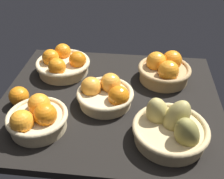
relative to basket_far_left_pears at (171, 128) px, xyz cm
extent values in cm
cube|color=black|center=(21.55, -18.83, -6.03)|extent=(84.00, 72.00, 3.00)
cylinder|color=tan|center=(0.23, 0.34, -2.06)|extent=(22.28, 22.28, 4.95)
torus|color=tan|center=(0.23, 0.34, 0.42)|extent=(24.18, 24.18, 1.90)
ellipsoid|color=olive|center=(-4.05, 4.27, 2.09)|extent=(12.81, 10.94, 14.39)
ellipsoid|color=tan|center=(4.35, -4.44, 1.90)|extent=(11.81, 10.23, 13.57)
ellipsoid|color=tan|center=(-1.32, -1.79, 2.88)|extent=(13.24, 10.51, 14.76)
cylinder|color=#D3BC8C|center=(23.07, -16.04, -2.33)|extent=(19.40, 19.40, 4.41)
torus|color=#D3BC8C|center=(23.07, -16.04, -0.12)|extent=(21.26, 21.26, 1.86)
sphere|color=orange|center=(17.78, -12.85, 1.34)|extent=(7.74, 7.74, 7.74)
sphere|color=#F49E33|center=(21.93, -19.83, 1.97)|extent=(7.74, 7.74, 7.74)
sphere|color=#F49E33|center=(28.52, -17.34, 1.34)|extent=(7.74, 7.74, 7.74)
cylinder|color=tan|center=(0.70, -34.55, -1.85)|extent=(20.08, 20.08, 5.37)
torus|color=tan|center=(0.70, -34.55, 0.84)|extent=(21.98, 21.98, 1.90)
sphere|color=orange|center=(4.30, -36.38, 2.84)|extent=(8.36, 8.36, 8.36)
sphere|color=orange|center=(-0.42, -29.67, 2.79)|extent=(8.36, 8.36, 8.36)
sphere|color=orange|center=(-2.45, -39.08, 2.45)|extent=(8.36, 8.36, 8.36)
cylinder|color=#D3BC8C|center=(44.23, -35.46, -2.15)|extent=(21.44, 21.44, 4.76)
torus|color=#D3BC8C|center=(44.23, -35.46, 0.23)|extent=(23.51, 23.51, 2.07)
sphere|color=orange|center=(45.92, -42.36, 1.86)|extent=(7.37, 7.37, 7.37)
sphere|color=orange|center=(37.59, -35.44, 2.08)|extent=(7.37, 7.37, 7.37)
sphere|color=orange|center=(44.74, -28.88, 2.10)|extent=(7.37, 7.37, 7.37)
sphere|color=orange|center=(49.50, -35.83, 2.18)|extent=(7.37, 7.37, 7.37)
cylinder|color=#D3BC8C|center=(43.49, -0.21, -2.01)|extent=(18.58, 18.58, 5.05)
torus|color=#D3BC8C|center=(43.49, -0.21, 0.51)|extent=(20.31, 20.31, 1.73)
sphere|color=orange|center=(43.81, -4.11, 2.28)|extent=(7.59, 7.59, 7.59)
sphere|color=orange|center=(40.05, 0.85, 2.39)|extent=(7.59, 7.59, 7.59)
sphere|color=orange|center=(46.47, 4.42, 2.01)|extent=(7.59, 7.59, 7.59)
sphere|color=orange|center=(54.55, -11.58, -0.86)|extent=(7.36, 7.36, 7.36)
camera|label=1|loc=(11.49, 63.14, 59.47)|focal=43.35mm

